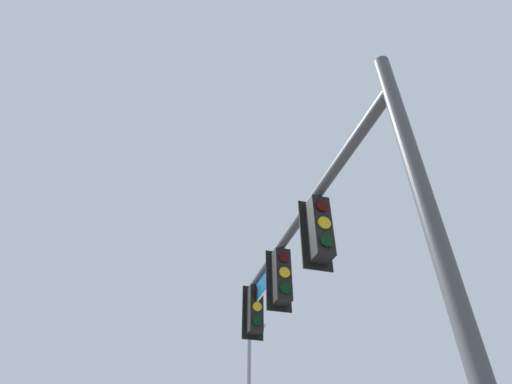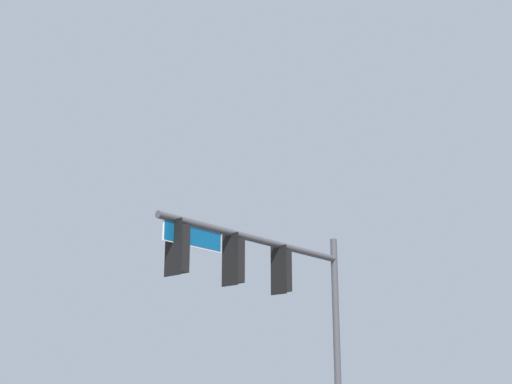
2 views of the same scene
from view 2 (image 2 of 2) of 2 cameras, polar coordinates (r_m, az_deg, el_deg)
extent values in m
cylinder|color=#47474C|center=(20.78, 6.48, -12.00)|extent=(0.20, 0.20, 6.09)
cylinder|color=#47474C|center=(18.43, 0.15, -3.84)|extent=(6.88, 0.55, 0.18)
cube|color=black|center=(18.94, 1.82, -6.24)|extent=(0.06, 0.52, 1.30)
cube|color=black|center=(19.08, 2.18, -6.31)|extent=(0.38, 0.34, 1.10)
cylinder|color=black|center=(19.20, 2.16, -4.52)|extent=(0.04, 0.04, 0.12)
cylinder|color=#340503|center=(19.30, 2.54, -5.43)|extent=(0.04, 0.22, 0.22)
cylinder|color=yellow|center=(19.24, 2.56, -6.39)|extent=(0.04, 0.22, 0.22)
cylinder|color=black|center=(19.18, 2.57, -7.36)|extent=(0.04, 0.22, 0.22)
cube|color=black|center=(17.53, -2.09, -5.41)|extent=(0.06, 0.52, 1.30)
cube|color=black|center=(17.67, -1.67, -5.50)|extent=(0.38, 0.34, 1.10)
cylinder|color=black|center=(17.79, -1.65, -3.57)|extent=(0.04, 0.04, 0.12)
cylinder|color=#340503|center=(17.88, -1.23, -4.55)|extent=(0.04, 0.22, 0.22)
cylinder|color=yellow|center=(17.81, -1.23, -5.59)|extent=(0.04, 0.22, 0.22)
cylinder|color=black|center=(17.75, -1.24, -6.64)|extent=(0.04, 0.22, 0.22)
cube|color=black|center=(16.22, -6.64, -4.41)|extent=(0.06, 0.52, 1.30)
cube|color=black|center=(16.35, -6.15, -4.51)|extent=(0.38, 0.34, 1.10)
cylinder|color=black|center=(16.48, -6.09, -2.44)|extent=(0.04, 0.04, 0.12)
cylinder|color=#340503|center=(16.55, -5.62, -3.51)|extent=(0.04, 0.22, 0.22)
cylinder|color=yellow|center=(16.48, -5.65, -4.63)|extent=(0.04, 0.22, 0.22)
cylinder|color=black|center=(16.42, -5.68, -5.75)|extent=(0.04, 0.22, 0.22)
cube|color=#0A4C7F|center=(16.71, -5.05, -3.57)|extent=(1.83, 0.14, 0.44)
cube|color=white|center=(16.71, -5.05, -3.57)|extent=(1.89, 0.13, 0.50)
camera|label=1|loc=(21.78, 16.67, -16.06)|focal=28.00mm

